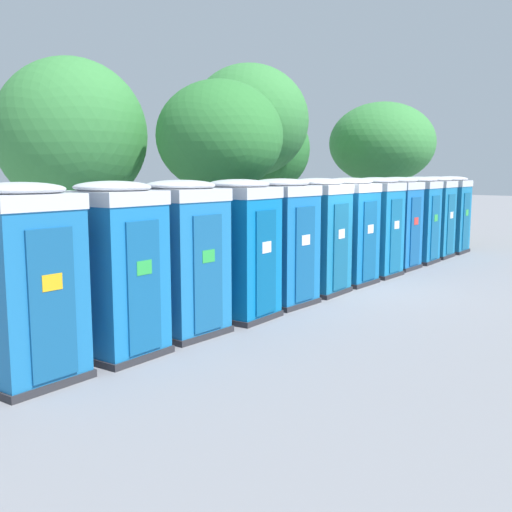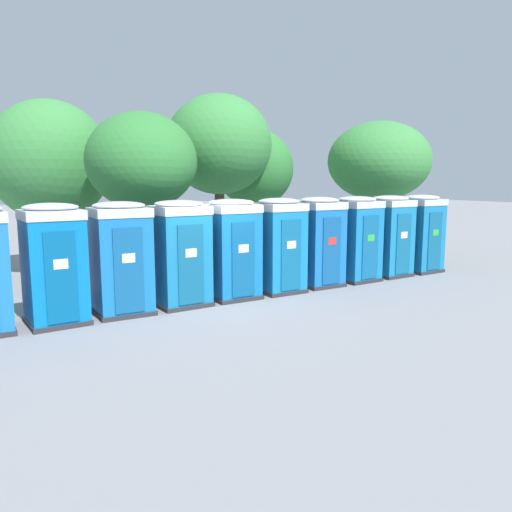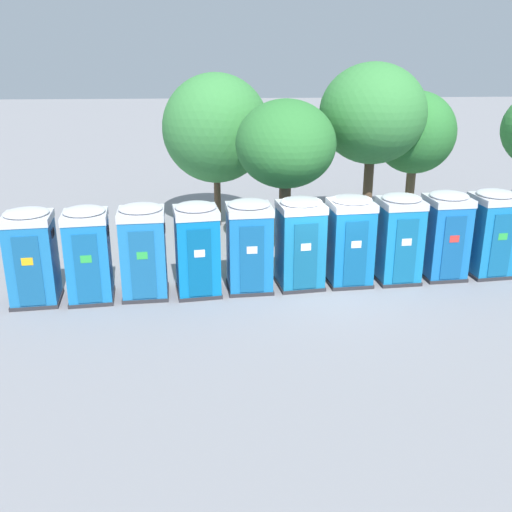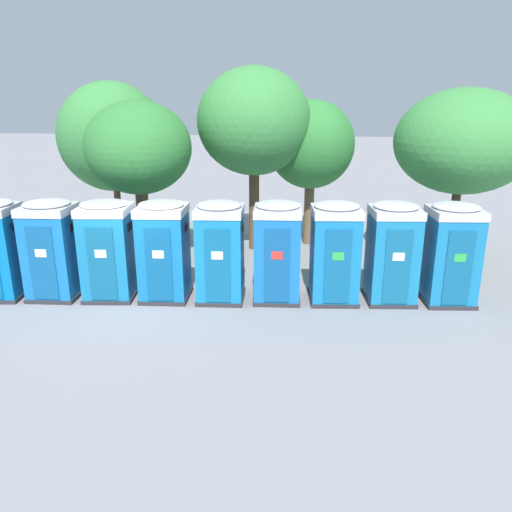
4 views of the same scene
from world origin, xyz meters
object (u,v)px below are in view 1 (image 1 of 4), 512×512
object	(u,v)px
portapotty_3	(239,249)
street_tree_3	(382,143)
street_tree_2	(249,122)
street_tree_0	(220,138)
portapotty_8	(396,222)
portapotty_2	(182,257)
portapotty_11	(449,214)
portapotty_4	(281,241)
portapotty_9	(416,219)
street_tree_4	(72,135)
portapotty_0	(24,283)
portapotty_7	(375,226)
portapotty_5	(317,235)
street_tree_1	(267,150)
portapotty_6	(348,230)
portapotty_10	(433,216)
portapotty_1	(115,268)

from	to	relation	value
portapotty_3	street_tree_3	distance (m)	13.07
street_tree_2	portapotty_3	bearing A→B (deg)	-138.42
street_tree_0	street_tree_2	distance (m)	3.79
street_tree_0	portapotty_8	bearing A→B (deg)	-29.47
street_tree_0	street_tree_3	xyz separation A→B (m)	(9.40, 0.99, 0.22)
portapotty_8	portapotty_2	bearing A→B (deg)	-174.25
portapotty_3	portapotty_2	bearing A→B (deg)	-177.27
portapotty_11	portapotty_4	bearing A→B (deg)	-174.28
portapotty_9	street_tree_2	world-z (taller)	street_tree_2
street_tree_2	street_tree_4	bearing A→B (deg)	167.05
portapotty_0	street_tree_0	world-z (taller)	street_tree_0
street_tree_0	street_tree_2	size ratio (longest dim) A/B	0.83
portapotty_7	portapotty_5	bearing A→B (deg)	-174.96
portapotty_3	street_tree_1	bearing A→B (deg)	38.34
portapotty_6	street_tree_2	size ratio (longest dim) A/B	0.43
portapotty_3	portapotty_8	size ratio (longest dim) A/B	1.00
street_tree_0	portapotty_4	bearing A→B (deg)	-112.88
portapotty_8	portapotty_6	bearing A→B (deg)	-173.78
portapotty_11	street_tree_1	world-z (taller)	street_tree_1
portapotty_5	street_tree_4	size ratio (longest dim) A/B	0.46
portapotty_2	portapotty_3	distance (m)	1.43
portapotty_8	street_tree_3	xyz separation A→B (m)	(5.01, 3.46, 2.45)
street_tree_2	street_tree_4	size ratio (longest dim) A/B	1.07
street_tree_3	portapotty_11	bearing A→B (deg)	-103.71
portapotty_3	portapotty_5	xyz separation A→B (m)	(2.84, 0.34, -0.00)
portapotty_9	portapotty_10	size ratio (longest dim) A/B	1.00
portapotty_1	portapotty_2	world-z (taller)	same
portapotty_3	portapotty_6	distance (m)	4.28
portapotty_9	portapotty_10	distance (m)	1.43
portapotty_3	portapotty_8	bearing A→B (deg)	6.36
portapotty_9	portapotty_10	world-z (taller)	same
portapotty_1	portapotty_3	size ratio (longest dim) A/B	1.00
portapotty_4	portapotty_8	size ratio (longest dim) A/B	1.00
street_tree_4	portapotty_0	bearing A→B (deg)	-125.35
street_tree_4	portapotty_5	bearing A→B (deg)	-69.44
portapotty_4	street_tree_2	world-z (taller)	street_tree_2
portapotty_2	street_tree_2	distance (m)	9.49
portapotty_10	street_tree_1	xyz separation A→B (m)	(-2.24, 5.01, 2.14)
portapotty_11	portapotty_2	bearing A→B (deg)	-174.39
portapotty_2	portapotty_4	world-z (taller)	same
portapotty_8	street_tree_3	distance (m)	6.57
street_tree_2	portapotty_4	bearing A→B (deg)	-131.63
portapotty_2	portapotty_11	distance (m)	12.85
street_tree_3	portapotty_0	bearing A→B (deg)	-164.33
street_tree_0	portapotty_9	bearing A→B (deg)	-22.10
portapotty_5	street_tree_3	bearing A→B (deg)	22.88
portapotty_3	street_tree_0	xyz separation A→B (m)	(2.71, 3.27, 2.23)
portapotty_2	street_tree_4	size ratio (longest dim) A/B	0.46
portapotty_1	portapotty_10	size ratio (longest dim) A/B	1.00
portapotty_3	street_tree_2	size ratio (longest dim) A/B	0.43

